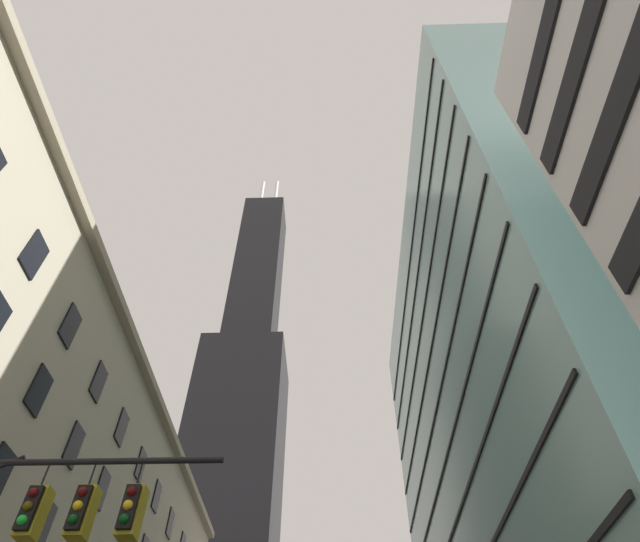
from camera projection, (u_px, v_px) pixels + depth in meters
The scene contains 2 objects.
dark_skyscraper at pixel (228, 498), 108.65m from camera, with size 29.31×29.31×174.81m.
glass_office_midrise at pixel (545, 426), 38.80m from camera, with size 15.97×43.20×46.10m.
Camera 1 is at (3.12, -7.55, 1.62)m, focal length 29.32 mm.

